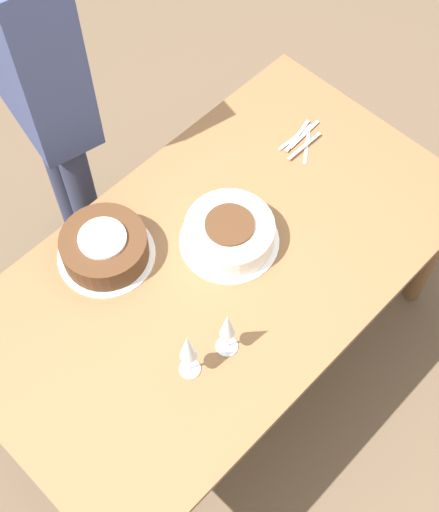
# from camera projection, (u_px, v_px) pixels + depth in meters

# --- Properties ---
(ground_plane) EXTENTS (12.00, 12.00, 0.00)m
(ground_plane) POSITION_uv_depth(u_px,v_px,m) (220.00, 353.00, 3.03)
(ground_plane) COLOR brown
(dining_table) EXTENTS (1.74, 0.98, 0.77)m
(dining_table) POSITION_uv_depth(u_px,v_px,m) (220.00, 278.00, 2.44)
(dining_table) COLOR brown
(dining_table) RESTS_ON ground_plane
(cake_center_white) EXTENTS (0.34, 0.34, 0.11)m
(cake_center_white) POSITION_uv_depth(u_px,v_px,m) (229.00, 233.00, 2.36)
(cake_center_white) COLOR white
(cake_center_white) RESTS_ON dining_table
(cake_front_chocolate) EXTENTS (0.33, 0.33, 0.11)m
(cake_front_chocolate) POSITION_uv_depth(u_px,v_px,m) (105.00, 247.00, 2.33)
(cake_front_chocolate) COLOR white
(cake_front_chocolate) RESTS_ON dining_table
(wine_glass_near) EXTENTS (0.07, 0.07, 0.22)m
(wine_glass_near) POSITION_uv_depth(u_px,v_px,m) (227.00, 327.00, 2.08)
(wine_glass_near) COLOR silver
(wine_glass_near) RESTS_ON dining_table
(wine_glass_far) EXTENTS (0.07, 0.07, 0.24)m
(wine_glass_far) POSITION_uv_depth(u_px,v_px,m) (188.00, 348.00, 2.03)
(wine_glass_far) COLOR silver
(wine_glass_far) RESTS_ON dining_table
(fork_pile) EXTENTS (0.21, 0.13, 0.01)m
(fork_pile) POSITION_uv_depth(u_px,v_px,m) (302.00, 140.00, 2.61)
(fork_pile) COLOR silver
(fork_pile) RESTS_ON dining_table
(person_cutting) EXTENTS (0.30, 0.44, 1.74)m
(person_cutting) POSITION_uv_depth(u_px,v_px,m) (40.00, 77.00, 2.39)
(person_cutting) COLOR #2D334C
(person_cutting) RESTS_ON ground_plane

